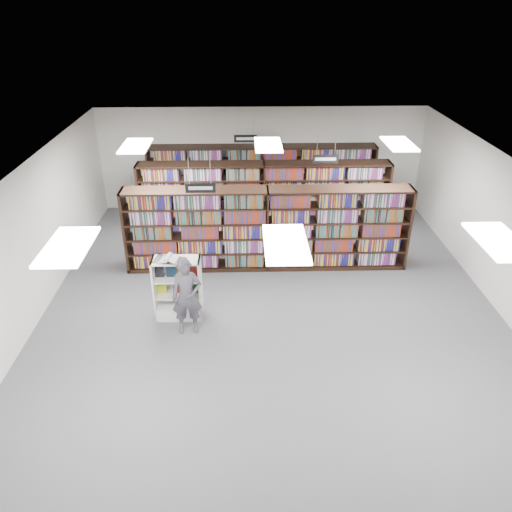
{
  "coord_description": "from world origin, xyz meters",
  "views": [
    {
      "loc": [
        -0.58,
        -9.16,
        6.27
      ],
      "look_at": [
        -0.32,
        0.5,
        1.1
      ],
      "focal_mm": 35.0,
      "sensor_mm": 36.0,
      "label": 1
    }
  ],
  "objects_px": {
    "open_book": "(168,259)",
    "endcap_display": "(179,296)",
    "shopper": "(187,297)",
    "bookshelf_row_near": "(267,229)"
  },
  "relations": [
    {
      "from": "endcap_display",
      "to": "bookshelf_row_near",
      "type": "bearing_deg",
      "value": 47.25
    },
    {
      "from": "endcap_display",
      "to": "shopper",
      "type": "bearing_deg",
      "value": -66.34
    },
    {
      "from": "open_book",
      "to": "endcap_display",
      "type": "bearing_deg",
      "value": 41.19
    },
    {
      "from": "bookshelf_row_near",
      "to": "endcap_display",
      "type": "bearing_deg",
      "value": -133.18
    },
    {
      "from": "endcap_display",
      "to": "shopper",
      "type": "relative_size",
      "value": 0.83
    },
    {
      "from": "bookshelf_row_near",
      "to": "open_book",
      "type": "distance_m",
      "value": 3.07
    },
    {
      "from": "endcap_display",
      "to": "shopper",
      "type": "height_order",
      "value": "shopper"
    },
    {
      "from": "open_book",
      "to": "shopper",
      "type": "relative_size",
      "value": 0.4
    },
    {
      "from": "open_book",
      "to": "shopper",
      "type": "distance_m",
      "value": 0.87
    },
    {
      "from": "bookshelf_row_near",
      "to": "open_book",
      "type": "xyz_separation_m",
      "value": [
        -2.13,
        -2.19,
        0.38
      ]
    }
  ]
}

